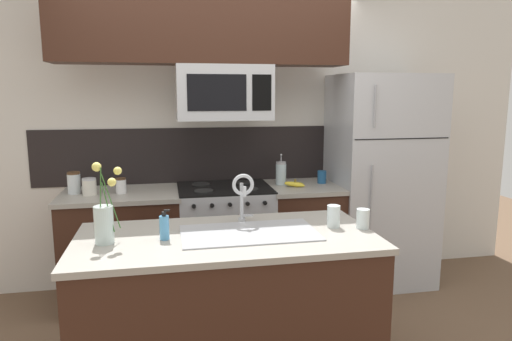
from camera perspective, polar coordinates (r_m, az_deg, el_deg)
The scene contains 21 objects.
rear_partition at distance 4.14m, azimuth -0.59°, elevation 4.29°, with size 5.20×0.10×2.60m, color silver.
splash_band at distance 4.06m, azimuth -4.60°, elevation 2.01°, with size 3.15×0.01×0.48m, color black.
back_counter_left at distance 3.89m, azimuth -16.26°, elevation -9.19°, with size 0.93×0.65×0.91m.
back_counter_right at distance 4.04m, azimuth 5.74°, elevation -8.14°, with size 0.62×0.65×0.91m.
stove_range at distance 3.90m, azimuth -3.90°, elevation -8.69°, with size 0.76×0.64×0.93m.
microwave at distance 3.68m, azimuth -4.07°, elevation 9.68°, with size 0.74×0.40×0.43m.
upper_cabinet_band at distance 3.67m, azimuth -6.62°, elevation 17.67°, with size 2.25×0.34×0.60m, color #381E14.
refrigerator at distance 4.21m, azimuth 15.19°, elevation -1.18°, with size 0.85×0.74×1.84m.
storage_jar_tall at distance 3.84m, azimuth -21.79°, elevation -1.44°, with size 0.10×0.10×0.17m.
storage_jar_medium at distance 3.75m, azimuth -20.10°, elevation -1.90°, with size 0.11×0.11×0.13m.
storage_jar_short at distance 3.73m, azimuth -16.53°, elevation -1.83°, with size 0.08×0.08×0.12m.
banana_bunch at distance 3.84m, azimuth 4.93°, elevation -1.73°, with size 0.19×0.12×0.08m.
french_press at distance 3.92m, azimuth 3.14°, elevation -0.34°, with size 0.09×0.09×0.27m.
coffee_tin at distance 4.02m, azimuth 8.23°, elevation -0.80°, with size 0.08×0.08×0.11m, color #1E5184.
island_counter at distance 2.74m, azimuth -3.58°, elevation -17.12°, with size 1.66×0.81×0.91m.
kitchen_sink at distance 2.61m, azimuth -0.85°, elevation -9.31°, with size 0.76×0.43×0.16m.
sink_faucet at distance 2.74m, azimuth -1.65°, elevation -2.60°, with size 0.14×0.14×0.31m.
dish_soap_bottle at distance 2.51m, azimuth -11.39°, elevation -6.96°, with size 0.06×0.05×0.16m.
drinking_glass at distance 2.73m, azimuth 9.66°, elevation -5.66°, with size 0.08×0.08×0.13m.
spare_glass at distance 2.74m, azimuth 13.21°, elevation -5.88°, with size 0.08×0.08×0.11m.
flower_vase at distance 2.52m, azimuth -18.42°, elevation -6.10°, with size 0.15×0.11×0.43m.
Camera 1 is at (-0.47, -2.77, 1.69)m, focal length 32.00 mm.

